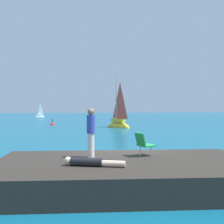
{
  "coord_description": "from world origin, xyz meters",
  "views": [
    {
      "loc": [
        -1.79,
        -10.46,
        2.48
      ],
      "look_at": [
        1.37,
        14.78,
        1.85
      ],
      "focal_mm": 41.27,
      "sensor_mm": 36.0,
      "label": 1
    }
  ],
  "objects_px": {
    "beach_chair": "(144,143)",
    "marker_buoy": "(52,125)",
    "sailboat_far": "(40,116)",
    "person_standing": "(91,131)",
    "person_sunbather": "(91,162)",
    "sailboat_near": "(118,124)"
  },
  "relations": [
    {
      "from": "beach_chair",
      "to": "marker_buoy",
      "type": "height_order",
      "value": "beach_chair"
    },
    {
      "from": "sailboat_far",
      "to": "beach_chair",
      "type": "bearing_deg",
      "value": 89.65
    },
    {
      "from": "person_standing",
      "to": "marker_buoy",
      "type": "bearing_deg",
      "value": 22.25
    },
    {
      "from": "beach_chair",
      "to": "marker_buoy",
      "type": "distance_m",
      "value": 26.06
    },
    {
      "from": "person_sunbather",
      "to": "marker_buoy",
      "type": "distance_m",
      "value": 26.97
    },
    {
      "from": "sailboat_near",
      "to": "person_sunbather",
      "type": "bearing_deg",
      "value": 134.79
    },
    {
      "from": "beach_chair",
      "to": "sailboat_far",
      "type": "bearing_deg",
      "value": 79.88
    },
    {
      "from": "sailboat_near",
      "to": "marker_buoy",
      "type": "distance_m",
      "value": 9.28
    },
    {
      "from": "sailboat_near",
      "to": "sailboat_far",
      "type": "xyz_separation_m",
      "value": [
        -13.21,
        29.25,
        -0.15
      ]
    },
    {
      "from": "person_sunbather",
      "to": "person_standing",
      "type": "distance_m",
      "value": 1.47
    },
    {
      "from": "person_sunbather",
      "to": "sailboat_near",
      "type": "bearing_deg",
      "value": 95.16
    },
    {
      "from": "sailboat_near",
      "to": "beach_chair",
      "type": "bearing_deg",
      "value": 139.17
    },
    {
      "from": "sailboat_far",
      "to": "person_standing",
      "type": "height_order",
      "value": "sailboat_far"
    },
    {
      "from": "sailboat_near",
      "to": "person_standing",
      "type": "relative_size",
      "value": 4.1
    },
    {
      "from": "sailboat_far",
      "to": "sailboat_near",
      "type": "bearing_deg",
      "value": 101.51
    },
    {
      "from": "sailboat_far",
      "to": "marker_buoy",
      "type": "height_order",
      "value": "sailboat_far"
    },
    {
      "from": "person_sunbather",
      "to": "sailboat_far",
      "type": "bearing_deg",
      "value": 115.86
    },
    {
      "from": "person_standing",
      "to": "marker_buoy",
      "type": "height_order",
      "value": "person_standing"
    },
    {
      "from": "person_sunbather",
      "to": "marker_buoy",
      "type": "height_order",
      "value": "person_sunbather"
    },
    {
      "from": "person_standing",
      "to": "marker_buoy",
      "type": "xyz_separation_m",
      "value": [
        -3.89,
        25.42,
        -1.63
      ]
    },
    {
      "from": "sailboat_far",
      "to": "person_standing",
      "type": "xyz_separation_m",
      "value": [
        9.19,
        -49.83,
        1.43
      ]
    },
    {
      "from": "sailboat_near",
      "to": "person_sunbather",
      "type": "distance_m",
      "value": 22.22
    }
  ]
}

